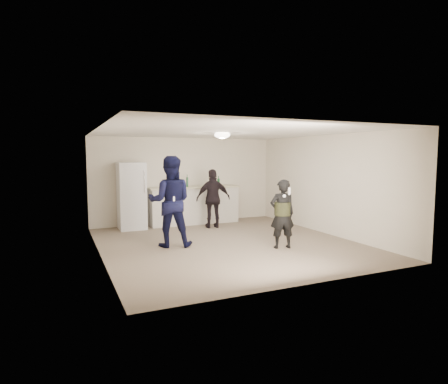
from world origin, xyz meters
name	(u,v)px	position (x,y,z in m)	size (l,w,h in m)	color
floor	(228,243)	(0.00, 0.00, 0.00)	(6.00, 6.00, 0.00)	#6B5B4C
ceiling	(228,132)	(0.00, 0.00, 2.50)	(6.00, 6.00, 0.00)	silver
wall_back	(185,180)	(0.00, 3.00, 1.25)	(6.00, 6.00, 0.00)	beige
wall_front	(311,204)	(0.00, -3.00, 1.25)	(6.00, 6.00, 0.00)	beige
wall_left	(99,193)	(-2.75, 0.00, 1.25)	(6.00, 6.00, 0.00)	beige
wall_right	(326,185)	(2.75, 0.00, 1.25)	(6.00, 6.00, 0.00)	beige
counter	(194,206)	(0.15, 2.67, 0.53)	(2.60, 0.56, 1.05)	beige
counter_top	(194,187)	(0.15, 2.67, 1.07)	(2.68, 0.64, 0.04)	beige
fridge	(131,196)	(-1.66, 2.60, 0.90)	(0.70, 0.70, 1.80)	silver
fridge_handle	(145,182)	(-1.38, 2.23, 1.30)	(0.02, 0.02, 0.60)	silver
ceiling_dome	(222,135)	(0.00, 0.30, 2.45)	(0.36, 0.36, 0.16)	white
shaker	(171,185)	(-0.59, 2.54, 1.18)	(0.08, 0.08, 0.17)	#B7B7BC
man	(170,201)	(-1.25, 0.27, 0.99)	(0.96, 0.75, 1.97)	#0F1241
woman	(282,214)	(0.88, -0.87, 0.74)	(0.54, 0.35, 1.48)	black
camo_shorts	(282,209)	(0.88, -0.87, 0.85)	(0.34, 0.34, 0.28)	#32391A
spectator	(213,199)	(0.42, 1.85, 0.81)	(0.95, 0.39, 1.61)	black
remote_man	(174,200)	(-1.25, -0.01, 1.05)	(0.04, 0.04, 0.15)	white
nunchuk_man	(179,203)	(-1.13, 0.02, 0.98)	(0.07, 0.07, 0.07)	white
remote_woman	(289,191)	(0.88, -1.12, 1.25)	(0.04, 0.04, 0.15)	white
nunchuk_woman	(284,196)	(0.78, -1.09, 1.15)	(0.07, 0.07, 0.07)	silver
bottle_cluster	(193,183)	(0.12, 2.68, 1.20)	(1.61, 0.38, 0.27)	#144722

